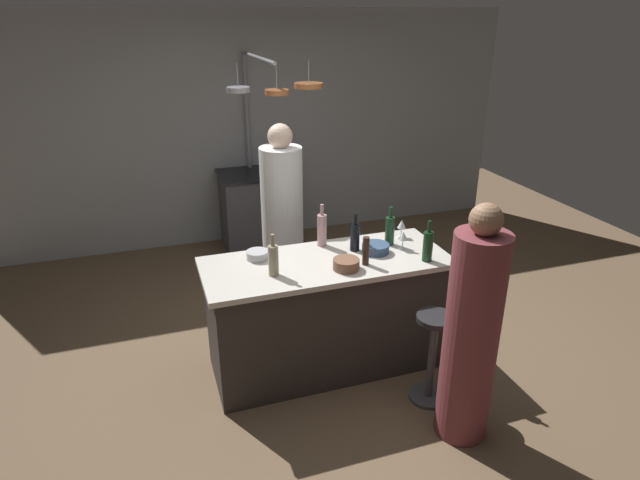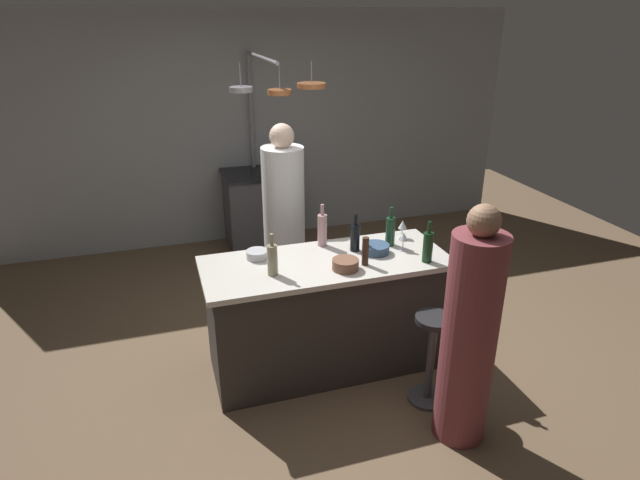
# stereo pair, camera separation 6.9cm
# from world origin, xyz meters

# --- Properties ---
(ground_plane) EXTENTS (9.00, 9.00, 0.00)m
(ground_plane) POSITION_xyz_m (0.00, 0.00, 0.00)
(ground_plane) COLOR brown
(back_wall) EXTENTS (6.40, 0.16, 2.60)m
(back_wall) POSITION_xyz_m (0.00, 2.85, 1.30)
(back_wall) COLOR #9EA3A8
(back_wall) RESTS_ON ground_plane
(kitchen_island) EXTENTS (1.80, 0.72, 0.90)m
(kitchen_island) POSITION_xyz_m (0.00, 0.00, 0.45)
(kitchen_island) COLOR #332D2B
(kitchen_island) RESTS_ON ground_plane
(stove_range) EXTENTS (0.80, 0.64, 0.89)m
(stove_range) POSITION_xyz_m (0.00, 2.45, 0.45)
(stove_range) COLOR #47474C
(stove_range) RESTS_ON ground_plane
(chef) EXTENTS (0.36, 0.36, 1.72)m
(chef) POSITION_xyz_m (-0.08, 0.95, 0.80)
(chef) COLOR white
(chef) RESTS_ON ground_plane
(bar_stool_right) EXTENTS (0.28, 0.28, 0.68)m
(bar_stool_right) POSITION_xyz_m (0.56, -0.62, 0.38)
(bar_stool_right) COLOR #4C4C51
(bar_stool_right) RESTS_ON ground_plane
(guest_right) EXTENTS (0.34, 0.34, 1.59)m
(guest_right) POSITION_xyz_m (0.60, -0.97, 0.74)
(guest_right) COLOR brown
(guest_right) RESTS_ON ground_plane
(overhead_pot_rack) EXTENTS (0.89, 1.36, 2.17)m
(overhead_pot_rack) POSITION_xyz_m (0.05, 1.95, 1.69)
(overhead_pot_rack) COLOR gray
(overhead_pot_rack) RESTS_ON ground_plane
(pepper_mill) EXTENTS (0.05, 0.05, 0.21)m
(pepper_mill) POSITION_xyz_m (0.24, -0.15, 1.01)
(pepper_mill) COLOR #382319
(pepper_mill) RESTS_ON kitchen_island
(wine_bottle_red) EXTENTS (0.07, 0.07, 0.31)m
(wine_bottle_red) POSITION_xyz_m (0.69, -0.23, 1.02)
(wine_bottle_red) COLOR #143319
(wine_bottle_red) RESTS_ON kitchen_island
(wine_bottle_white) EXTENTS (0.07, 0.07, 0.30)m
(wine_bottle_white) POSITION_xyz_m (-0.42, -0.10, 1.02)
(wine_bottle_white) COLOR gray
(wine_bottle_white) RESTS_ON kitchen_island
(wine_bottle_rose) EXTENTS (0.07, 0.07, 0.33)m
(wine_bottle_rose) POSITION_xyz_m (0.06, 0.27, 1.03)
(wine_bottle_rose) COLOR #B78C8E
(wine_bottle_rose) RESTS_ON kitchen_island
(wine_bottle_dark) EXTENTS (0.07, 0.07, 0.29)m
(wine_bottle_dark) POSITION_xyz_m (0.26, 0.10, 1.01)
(wine_bottle_dark) COLOR black
(wine_bottle_dark) RESTS_ON kitchen_island
(wine_bottle_green) EXTENTS (0.07, 0.07, 0.31)m
(wine_bottle_green) POSITION_xyz_m (0.56, 0.12, 1.02)
(wine_bottle_green) COLOR #193D23
(wine_bottle_green) RESTS_ON kitchen_island
(wine_glass_near_left_guest) EXTENTS (0.07, 0.07, 0.15)m
(wine_glass_near_left_guest) POSITION_xyz_m (0.61, -0.00, 1.01)
(wine_glass_near_left_guest) COLOR silver
(wine_glass_near_left_guest) RESTS_ON kitchen_island
(wine_glass_by_chef) EXTENTS (0.07, 0.07, 0.15)m
(wine_glass_by_chef) POSITION_xyz_m (0.71, 0.22, 1.01)
(wine_glass_by_chef) COLOR silver
(wine_glass_by_chef) RESTS_ON kitchen_island
(mixing_bowl_blue) EXTENTS (0.20, 0.20, 0.07)m
(mixing_bowl_blue) POSITION_xyz_m (0.39, 0.02, 0.93)
(mixing_bowl_blue) COLOR #334C6B
(mixing_bowl_blue) RESTS_ON kitchen_island
(mixing_bowl_wooden) EXTENTS (0.19, 0.19, 0.07)m
(mixing_bowl_wooden) POSITION_xyz_m (0.08, -0.18, 0.94)
(mixing_bowl_wooden) COLOR brown
(mixing_bowl_wooden) RESTS_ON kitchen_island
(mixing_bowl_steel) EXTENTS (0.16, 0.16, 0.06)m
(mixing_bowl_steel) POSITION_xyz_m (-0.47, 0.19, 0.93)
(mixing_bowl_steel) COLOR #B7B7BC
(mixing_bowl_steel) RESTS_ON kitchen_island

